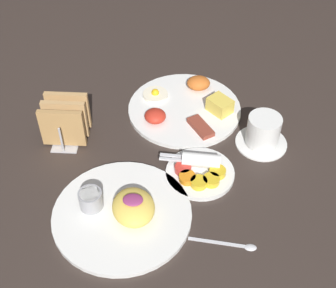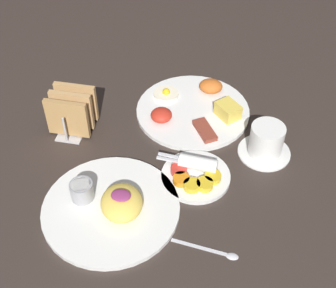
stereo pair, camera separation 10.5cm
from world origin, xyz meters
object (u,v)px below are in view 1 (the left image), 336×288
object	(u,v)px
coffee_cup	(263,132)
plate_breakfast	(186,107)
plate_foreground	(123,211)
toast_rack	(66,121)
plate_condiments	(200,171)

from	to	relation	value
coffee_cup	plate_breakfast	bearing A→B (deg)	148.15
coffee_cup	plate_foreground	bearing A→B (deg)	-142.70
plate_foreground	toast_rack	bearing A→B (deg)	125.16
plate_breakfast	toast_rack	distance (m)	0.30
plate_condiments	toast_rack	bearing A→B (deg)	161.18
toast_rack	plate_condiments	bearing A→B (deg)	-18.82
plate_breakfast	coffee_cup	bearing A→B (deg)	-31.85
plate_foreground	toast_rack	world-z (taller)	toast_rack
plate_condiments	coffee_cup	bearing A→B (deg)	36.82
plate_foreground	plate_condiments	bearing A→B (deg)	37.74
plate_breakfast	plate_condiments	size ratio (longest dim) A/B	1.70
plate_breakfast	plate_foreground	world-z (taller)	plate_foreground
plate_condiments	coffee_cup	distance (m)	0.18
plate_breakfast	toast_rack	size ratio (longest dim) A/B	2.43
plate_breakfast	coffee_cup	size ratio (longest dim) A/B	2.35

